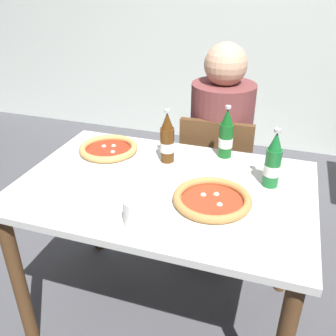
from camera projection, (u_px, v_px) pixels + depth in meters
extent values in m
plane|color=#4C4C51|center=(165.00, 311.00, 1.89)|extent=(8.00, 8.00, 0.00)
cube|color=silver|center=(164.00, 187.00, 1.54)|extent=(1.20, 0.80, 0.03)
cylinder|color=brown|center=(19.00, 282.00, 1.58)|extent=(0.06, 0.06, 0.72)
cylinder|color=brown|center=(95.00, 198.00, 2.15)|extent=(0.06, 0.06, 0.72)
cylinder|color=brown|center=(289.00, 235.00, 1.85)|extent=(0.06, 0.06, 0.72)
cube|color=brown|center=(218.00, 177.00, 2.22)|extent=(0.41, 0.41, 0.04)
cube|color=brown|center=(215.00, 157.00, 1.97)|extent=(0.38, 0.05, 0.40)
cylinder|color=brown|center=(246.00, 198.00, 2.43)|extent=(0.04, 0.04, 0.41)
cylinder|color=brown|center=(195.00, 190.00, 2.52)|extent=(0.04, 0.04, 0.41)
cylinder|color=brown|center=(240.00, 229.00, 2.14)|extent=(0.04, 0.04, 0.41)
cylinder|color=brown|center=(183.00, 219.00, 2.23)|extent=(0.04, 0.04, 0.41)
cube|color=#2D3342|center=(215.00, 207.00, 2.30)|extent=(0.32, 0.28, 0.45)
cylinder|color=brown|center=(221.00, 133.00, 2.06)|extent=(0.34, 0.34, 0.55)
sphere|color=tan|center=(226.00, 64.00, 1.88)|extent=(0.22, 0.22, 0.22)
cylinder|color=white|center=(212.00, 204.00, 1.40)|extent=(0.32, 0.32, 0.01)
cylinder|color=#BC381E|center=(212.00, 201.00, 1.39)|extent=(0.23, 0.23, 0.01)
torus|color=#B78447|center=(212.00, 199.00, 1.38)|extent=(0.29, 0.29, 0.03)
sphere|color=silver|center=(203.00, 196.00, 1.42)|extent=(0.02, 0.02, 0.02)
sphere|color=silver|center=(220.00, 205.00, 1.36)|extent=(0.02, 0.02, 0.02)
sphere|color=silver|center=(216.00, 195.00, 1.43)|extent=(0.02, 0.02, 0.02)
cylinder|color=white|center=(109.00, 152.00, 1.78)|extent=(0.30, 0.30, 0.01)
cylinder|color=#AD2D19|center=(109.00, 150.00, 1.77)|extent=(0.21, 0.21, 0.01)
torus|color=tan|center=(108.00, 148.00, 1.77)|extent=(0.28, 0.28, 0.03)
sphere|color=silver|center=(104.00, 147.00, 1.80)|extent=(0.02, 0.02, 0.02)
sphere|color=silver|center=(113.00, 153.00, 1.75)|extent=(0.02, 0.02, 0.02)
sphere|color=silver|center=(114.00, 147.00, 1.81)|extent=(0.02, 0.02, 0.02)
cylinder|color=#14591E|center=(226.00, 140.00, 1.72)|extent=(0.06, 0.06, 0.16)
cone|color=#14591E|center=(228.00, 116.00, 1.66)|extent=(0.05, 0.05, 0.07)
cylinder|color=#B7B7BC|center=(228.00, 107.00, 1.64)|extent=(0.03, 0.03, 0.01)
cylinder|color=white|center=(226.00, 142.00, 1.72)|extent=(0.07, 0.07, 0.04)
cylinder|color=#196B2D|center=(272.00, 168.00, 1.49)|extent=(0.06, 0.06, 0.16)
cone|color=#196B2D|center=(276.00, 141.00, 1.43)|extent=(0.05, 0.05, 0.07)
cylinder|color=#B7B7BC|center=(278.00, 130.00, 1.41)|extent=(0.03, 0.03, 0.01)
cylinder|color=white|center=(272.00, 170.00, 1.49)|extent=(0.07, 0.07, 0.04)
cylinder|color=#512D0F|center=(167.00, 145.00, 1.68)|extent=(0.06, 0.06, 0.16)
cone|color=#512D0F|center=(167.00, 120.00, 1.62)|extent=(0.05, 0.05, 0.07)
cylinder|color=#B7B7BC|center=(167.00, 111.00, 1.60)|extent=(0.03, 0.03, 0.01)
cylinder|color=white|center=(167.00, 146.00, 1.68)|extent=(0.07, 0.07, 0.04)
cube|color=white|center=(78.00, 190.00, 1.49)|extent=(0.20, 0.20, 0.00)
cube|color=silver|center=(82.00, 190.00, 1.48)|extent=(0.03, 0.19, 0.00)
cube|color=silver|center=(74.00, 188.00, 1.49)|extent=(0.04, 0.17, 0.00)
cylinder|color=white|center=(134.00, 212.00, 1.28)|extent=(0.07, 0.07, 0.09)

